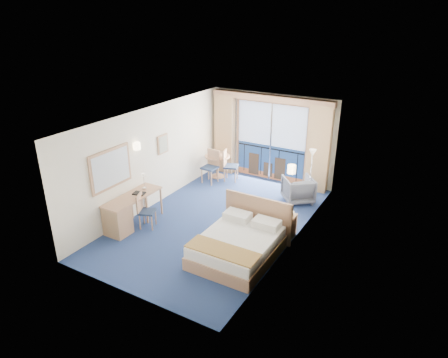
# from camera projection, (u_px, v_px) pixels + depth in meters

# --- Properties ---
(floor) EXTENTS (6.50, 6.50, 0.00)m
(floor) POSITION_uv_depth(u_px,v_px,m) (217.00, 221.00, 10.15)
(floor) COLOR navy
(floor) RESTS_ON ground
(room_walls) EXTENTS (4.04, 6.54, 2.72)m
(room_walls) POSITION_uv_depth(u_px,v_px,m) (217.00, 155.00, 9.45)
(room_walls) COLOR #EDE4CD
(room_walls) RESTS_ON ground
(balcony_door) EXTENTS (2.36, 0.03, 2.52)m
(balcony_door) POSITION_uv_depth(u_px,v_px,m) (270.00, 144.00, 12.27)
(balcony_door) COLOR navy
(balcony_door) RESTS_ON room_walls
(curtain_left) EXTENTS (0.65, 0.22, 2.55)m
(curtain_left) POSITION_uv_depth(u_px,v_px,m) (225.00, 134.00, 12.81)
(curtain_left) COLOR tan
(curtain_left) RESTS_ON room_walls
(curtain_right) EXTENTS (0.65, 0.22, 2.55)m
(curtain_right) POSITION_uv_depth(u_px,v_px,m) (319.00, 150.00, 11.38)
(curtain_right) COLOR tan
(curtain_right) RESTS_ON room_walls
(pelmet) EXTENTS (3.80, 0.25, 0.18)m
(pelmet) POSITION_uv_depth(u_px,v_px,m) (271.00, 98.00, 11.61)
(pelmet) COLOR tan
(pelmet) RESTS_ON room_walls
(mirror) EXTENTS (0.05, 1.25, 0.95)m
(mirror) POSITION_uv_depth(u_px,v_px,m) (111.00, 169.00, 9.26)
(mirror) COLOR tan
(mirror) RESTS_ON room_walls
(wall_print) EXTENTS (0.04, 0.42, 0.52)m
(wall_print) POSITION_uv_depth(u_px,v_px,m) (163.00, 144.00, 10.79)
(wall_print) COLOR tan
(wall_print) RESTS_ON room_walls
(sconce_left) EXTENTS (0.18, 0.18, 0.18)m
(sconce_left) POSITION_uv_depth(u_px,v_px,m) (137.00, 146.00, 9.84)
(sconce_left) COLOR #FFE6B2
(sconce_left) RESTS_ON room_walls
(sconce_right) EXTENTS (0.18, 0.18, 0.18)m
(sconce_right) POSITION_uv_depth(u_px,v_px,m) (292.00, 169.00, 8.41)
(sconce_right) COLOR #FFE6B2
(sconce_right) RESTS_ON room_walls
(bed) EXTENTS (1.67, 1.98, 1.05)m
(bed) POSITION_uv_depth(u_px,v_px,m) (239.00, 244.00, 8.58)
(bed) COLOR tan
(bed) RESTS_ON ground
(nightstand) EXTENTS (0.43, 0.41, 0.56)m
(nightstand) POSITION_uv_depth(u_px,v_px,m) (285.00, 226.00, 9.37)
(nightstand) COLOR tan
(nightstand) RESTS_ON ground
(phone) EXTENTS (0.22, 0.19, 0.09)m
(phone) POSITION_uv_depth(u_px,v_px,m) (289.00, 213.00, 9.25)
(phone) COLOR white
(phone) RESTS_ON nightstand
(armchair) EXTENTS (1.10, 1.10, 0.72)m
(armchair) POSITION_uv_depth(u_px,v_px,m) (298.00, 189.00, 11.06)
(armchair) COLOR #484B57
(armchair) RESTS_ON ground
(floor_lamp) EXTENTS (0.21, 0.21, 1.52)m
(floor_lamp) POSITION_uv_depth(u_px,v_px,m) (312.00, 162.00, 10.77)
(floor_lamp) COLOR silver
(floor_lamp) RESTS_ON ground
(desk) EXTENTS (0.56, 1.64, 0.77)m
(desk) POSITION_uv_depth(u_px,v_px,m) (121.00, 216.00, 9.49)
(desk) COLOR tan
(desk) RESTS_ON ground
(desk_chair) EXTENTS (0.49, 0.49, 0.87)m
(desk_chair) POSITION_uv_depth(u_px,v_px,m) (144.00, 209.00, 9.69)
(desk_chair) COLOR #1F2D48
(desk_chair) RESTS_ON ground
(folder) EXTENTS (0.33, 0.28, 0.03)m
(folder) POSITION_uv_depth(u_px,v_px,m) (139.00, 193.00, 9.83)
(folder) COLOR black
(folder) RESTS_ON desk
(desk_lamp) EXTENTS (0.11, 0.11, 0.40)m
(desk_lamp) POSITION_uv_depth(u_px,v_px,m) (144.00, 178.00, 9.99)
(desk_lamp) COLOR silver
(desk_lamp) RESTS_ON desk
(round_table) EXTENTS (0.80, 0.80, 0.72)m
(round_table) POSITION_uv_depth(u_px,v_px,m) (217.00, 161.00, 12.63)
(round_table) COLOR tan
(round_table) RESTS_ON ground
(table_chair_a) EXTENTS (0.54, 0.53, 0.98)m
(table_chair_a) POSITION_uv_depth(u_px,v_px,m) (228.00, 164.00, 12.37)
(table_chair_a) COLOR #1F2D48
(table_chair_a) RESTS_ON ground
(table_chair_b) EXTENTS (0.46, 0.47, 1.02)m
(table_chair_b) POSITION_uv_depth(u_px,v_px,m) (211.00, 164.00, 12.27)
(table_chair_b) COLOR #1F2D48
(table_chair_b) RESTS_ON ground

